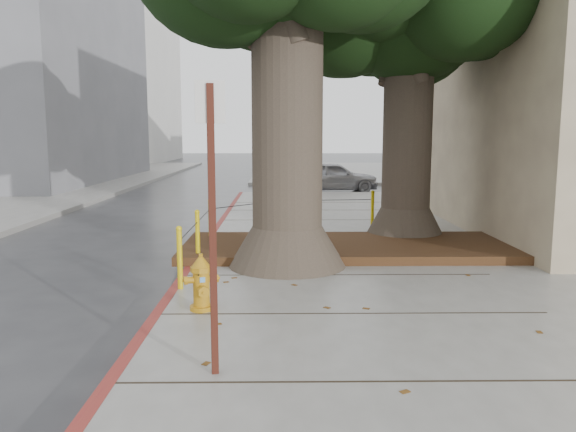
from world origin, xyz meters
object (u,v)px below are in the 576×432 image
fire_hydrant (201,283)px  car_red (515,174)px  signpost (212,213)px  car_silver (333,177)px  car_dark (55,178)px

fire_hydrant → car_red: size_ratio=0.21×
signpost → car_red: size_ratio=0.76×
car_silver → fire_hydrant: bearing=163.5°
fire_hydrant → signpost: 2.33m
fire_hydrant → signpost: (0.40, -1.97, 1.19)m
fire_hydrant → car_red: bearing=41.2°
car_red → car_dark: 21.15m
fire_hydrant → car_red: car_red is taller
fire_hydrant → signpost: bearing=-95.2°
signpost → car_red: (11.73, 21.33, -1.10)m
signpost → car_dark: (-9.35, 19.72, -1.15)m
signpost → car_dark: size_ratio=0.72×
car_silver → car_red: 9.24m
signpost → car_silver: bearing=70.1°
car_red → car_silver: bearing=113.6°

